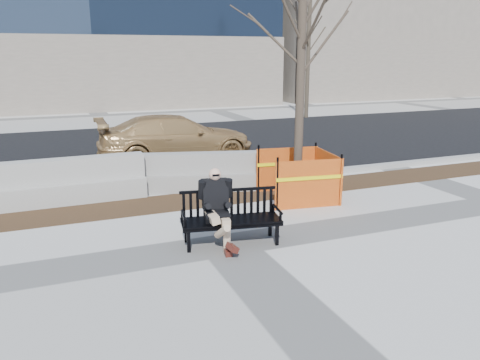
% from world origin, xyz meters
% --- Properties ---
extents(ground, '(120.00, 120.00, 0.00)m').
position_xyz_m(ground, '(0.00, 0.00, 0.00)').
color(ground, beige).
rests_on(ground, ground).
extents(mulch_strip, '(40.00, 1.20, 0.02)m').
position_xyz_m(mulch_strip, '(0.00, 2.60, 0.00)').
color(mulch_strip, '#47301C').
rests_on(mulch_strip, ground).
extents(asphalt_street, '(60.00, 10.40, 0.01)m').
position_xyz_m(asphalt_street, '(0.00, 8.80, 0.00)').
color(asphalt_street, black).
rests_on(asphalt_street, ground).
extents(curb, '(60.00, 0.25, 0.12)m').
position_xyz_m(curb, '(0.00, 3.55, 0.06)').
color(curb, '#9E9B93').
rests_on(curb, ground).
extents(bench, '(1.75, 0.88, 0.89)m').
position_xyz_m(bench, '(0.09, 0.02, 0.00)').
color(bench, black).
rests_on(bench, ground).
extents(seated_man, '(0.69, 0.99, 1.27)m').
position_xyz_m(seated_man, '(-0.14, 0.10, 0.00)').
color(seated_man, black).
rests_on(seated_man, ground).
extents(tree_fence, '(2.47, 2.47, 5.46)m').
position_xyz_m(tree_fence, '(2.33, 1.89, 0.00)').
color(tree_fence, orange).
rests_on(tree_fence, ground).
extents(sedan, '(4.61, 1.98, 1.32)m').
position_xyz_m(sedan, '(0.93, 6.77, 0.00)').
color(sedan, '#AE854D').
rests_on(sedan, ground).
extents(jersey_barrier_left, '(3.36, 0.74, 0.96)m').
position_xyz_m(jersey_barrier_left, '(-2.36, 3.45, 0.00)').
color(jersey_barrier_left, '#A4A299').
rests_on(jersey_barrier_left, ground).
extents(jersey_barrier_right, '(3.14, 1.39, 0.88)m').
position_xyz_m(jersey_barrier_right, '(0.41, 3.39, 0.00)').
color(jersey_barrier_right, gray).
rests_on(jersey_barrier_right, ground).
extents(far_tree_right, '(2.86, 2.86, 5.98)m').
position_xyz_m(far_tree_right, '(9.32, 13.90, 0.00)').
color(far_tree_right, '#493E2F').
rests_on(far_tree_right, ground).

